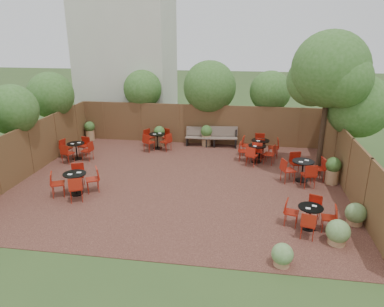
# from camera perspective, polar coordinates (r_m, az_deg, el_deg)

# --- Properties ---
(ground) EXTENTS (80.00, 80.00, 0.00)m
(ground) POSITION_cam_1_polar(r_m,az_deg,el_deg) (13.65, -1.94, -4.57)
(ground) COLOR #354F23
(ground) RESTS_ON ground
(courtyard_paving) EXTENTS (12.00, 10.00, 0.02)m
(courtyard_paving) POSITION_cam_1_polar(r_m,az_deg,el_deg) (13.65, -1.94, -4.53)
(courtyard_paving) COLOR #371D16
(courtyard_paving) RESTS_ON ground
(fence_back) EXTENTS (12.00, 0.08, 2.00)m
(fence_back) POSITION_cam_1_polar(r_m,az_deg,el_deg) (18.01, 0.95, 4.67)
(fence_back) COLOR #53301E
(fence_back) RESTS_ON ground
(fence_left) EXTENTS (0.08, 10.00, 2.00)m
(fence_left) POSITION_cam_1_polar(r_m,az_deg,el_deg) (15.51, -24.33, 0.57)
(fence_left) COLOR #53301E
(fence_left) RESTS_ON ground
(fence_right) EXTENTS (0.08, 10.00, 2.00)m
(fence_right) POSITION_cam_1_polar(r_m,az_deg,el_deg) (13.57, 23.78, -1.85)
(fence_right) COLOR #53301E
(fence_right) RESTS_ON ground
(neighbour_building) EXTENTS (5.00, 4.00, 8.00)m
(neighbour_building) POSITION_cam_1_polar(r_m,az_deg,el_deg) (21.47, -10.26, 14.82)
(neighbour_building) COLOR beige
(neighbour_building) RESTS_ON ground
(overhang_foliage) EXTENTS (15.59, 10.49, 2.62)m
(overhang_foliage) POSITION_cam_1_polar(r_m,az_deg,el_deg) (15.87, -3.37, 8.88)
(overhang_foliage) COLOR #2F581C
(overhang_foliage) RESTS_ON ground
(courtyard_tree) EXTENTS (2.92, 2.84, 5.51)m
(courtyard_tree) POSITION_cam_1_polar(r_m,az_deg,el_deg) (14.38, 21.04, 11.76)
(courtyard_tree) COLOR black
(courtyard_tree) RESTS_ON courtyard_paving
(park_bench_left) EXTENTS (1.50, 0.50, 0.92)m
(park_bench_left) POSITION_cam_1_polar(r_m,az_deg,el_deg) (17.76, 1.44, 2.77)
(park_bench_left) COLOR brown
(park_bench_left) RESTS_ON courtyard_paving
(park_bench_right) EXTENTS (1.63, 0.67, 0.98)m
(park_bench_right) POSITION_cam_1_polar(r_m,az_deg,el_deg) (17.66, 4.67, 2.72)
(park_bench_right) COLOR brown
(park_bench_right) RESTS_ON courtyard_paving
(bistro_tables) EXTENTS (11.20, 8.09, 0.92)m
(bistro_tables) POSITION_cam_1_polar(r_m,az_deg,el_deg) (14.51, 1.69, -1.13)
(bistro_tables) COLOR black
(bistro_tables) RESTS_ON courtyard_paving
(planters) EXTENTS (11.85, 4.55, 1.03)m
(planters) POSITION_cam_1_polar(r_m,az_deg,el_deg) (16.75, -0.17, 2.02)
(planters) COLOR #9E764F
(planters) RESTS_ON courtyard_paving
(low_shrubs) EXTENTS (2.87, 2.92, 0.69)m
(low_shrubs) POSITION_cam_1_polar(r_m,az_deg,el_deg) (10.61, 21.51, -11.33)
(low_shrubs) COLOR #9E764F
(low_shrubs) RESTS_ON courtyard_paving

